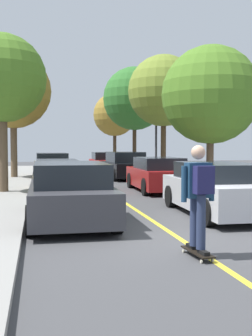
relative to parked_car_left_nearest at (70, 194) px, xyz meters
name	(u,v)px	position (x,y,z in m)	size (l,w,h in m)	color
ground	(182,240)	(1.96, -2.25, -0.70)	(80.00, 80.00, 0.00)	#424244
center_line	(135,209)	(1.96, 1.75, -0.69)	(0.12, 39.20, 0.01)	gold
parked_car_left_nearest	(70,194)	(0.00, 0.00, 0.00)	(1.99, 4.11, 1.42)	#38383D
parked_car_left_near	(57,176)	(0.00, 6.82, -0.07)	(1.93, 4.68, 1.26)	#BCAD89
parked_car_left_far	(52,166)	(0.00, 13.21, -0.01)	(1.99, 4.06, 1.41)	#BCAD89
parked_car_right_nearest	(219,189)	(3.93, 0.43, -0.02)	(2.09, 4.51, 1.36)	#B7B7BC
parked_car_right_near	(158,175)	(3.93, 6.20, -0.03)	(1.93, 4.27, 1.35)	maroon
parked_car_right_far	(125,166)	(3.93, 12.58, 0.02)	(2.05, 4.47, 1.47)	black
parked_car_right_farthest	(105,162)	(3.93, 19.65, -0.04)	(2.01, 4.04, 1.34)	maroon
street_tree_left_nearest	(2,79)	(-1.98, 6.08, 3.53)	(3.21, 3.21, 5.72)	brown
street_tree_left_near	(13,91)	(-1.98, 13.35, 4.01)	(4.01, 4.01, 6.59)	brown
street_tree_right_nearest	(211,95)	(5.91, 5.68, 3.09)	(3.84, 3.84, 5.57)	brown
street_tree_right_near	(164,91)	(5.91, 11.98, 4.04)	(3.82, 3.82, 6.52)	#4C3823
street_tree_right_far	(135,99)	(5.91, 18.92, 4.37)	(4.39, 4.39, 7.13)	#3D2D1E
street_tree_right_farthest	(115,115)	(5.91, 26.65, 3.80)	(3.75, 3.75, 6.24)	#3D2D1E
streetlamp	(156,117)	(5.68, 12.61, 2.71)	(0.36, 0.24, 5.73)	#38383D
skateboard	(197,252)	(1.79, -3.48, -0.61)	(0.28, 0.85, 0.10)	black
skateboarder	(199,191)	(1.80, -3.52, 0.39)	(0.59, 0.71, 1.72)	black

